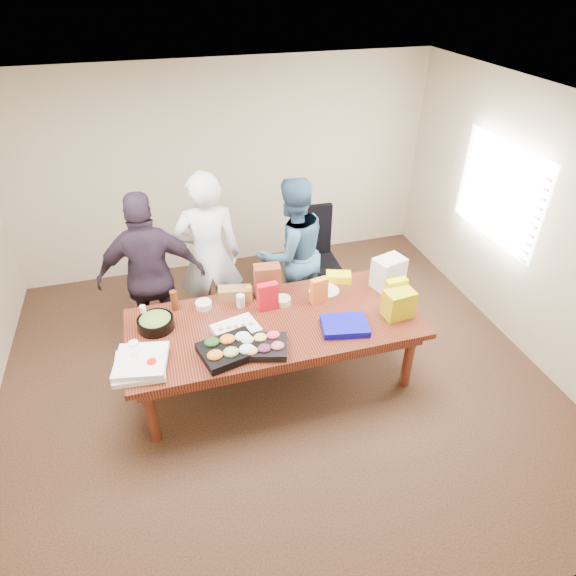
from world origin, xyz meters
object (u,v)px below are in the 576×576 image
object	(u,v)px
sheet_cake	(236,330)
salad_bowl	(156,323)
conference_table	(275,351)
office_chair	(317,262)
person_right	(292,253)
person_center	(209,257)

from	to	relation	value
sheet_cake	salad_bowl	bearing A→B (deg)	144.42
conference_table	salad_bowl	size ratio (longest dim) A/B	8.24
conference_table	office_chair	xyz separation A→B (m)	(0.84, 1.17, 0.21)
office_chair	person_right	distance (m)	0.52
conference_table	person_center	world-z (taller)	person_center
person_center	salad_bowl	xyz separation A→B (m)	(-0.63, -0.79, -0.17)
person_center	person_right	xyz separation A→B (m)	(0.92, -0.03, -0.08)
office_chair	person_right	xyz separation A→B (m)	(-0.37, -0.20, 0.30)
salad_bowl	office_chair	bearing A→B (deg)	26.37
person_center	salad_bowl	distance (m)	1.02
sheet_cake	salad_bowl	world-z (taller)	salad_bowl
conference_table	salad_bowl	world-z (taller)	salad_bowl
office_chair	conference_table	bearing A→B (deg)	-122.80
sheet_cake	conference_table	bearing A→B (deg)	-3.83
salad_bowl	person_right	bearing A→B (deg)	25.95
person_right	sheet_cake	world-z (taller)	person_right
conference_table	person_center	size ratio (longest dim) A/B	1.44
conference_table	sheet_cake	xyz separation A→B (m)	(-0.39, -0.07, 0.41)
person_center	person_right	distance (m)	0.93
office_chair	person_right	bearing A→B (deg)	-149.24
person_center	salad_bowl	bearing A→B (deg)	55.14
person_center	sheet_cake	world-z (taller)	person_center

